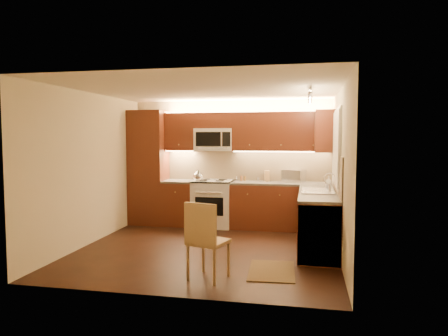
% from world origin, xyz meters
% --- Properties ---
extents(floor, '(4.00, 4.00, 0.01)m').
position_xyz_m(floor, '(0.00, 0.00, 0.00)').
color(floor, black).
rests_on(floor, ground).
extents(ceiling, '(4.00, 4.00, 0.01)m').
position_xyz_m(ceiling, '(0.00, 0.00, 2.50)').
color(ceiling, beige).
rests_on(ceiling, ground).
extents(wall_back, '(4.00, 0.01, 2.50)m').
position_xyz_m(wall_back, '(0.00, 2.00, 1.25)').
color(wall_back, '#C0B38C').
rests_on(wall_back, ground).
extents(wall_front, '(4.00, 0.01, 2.50)m').
position_xyz_m(wall_front, '(0.00, -2.00, 1.25)').
color(wall_front, '#C0B38C').
rests_on(wall_front, ground).
extents(wall_left, '(0.01, 4.00, 2.50)m').
position_xyz_m(wall_left, '(-2.00, 0.00, 1.25)').
color(wall_left, '#C0B38C').
rests_on(wall_left, ground).
extents(wall_right, '(0.01, 4.00, 2.50)m').
position_xyz_m(wall_right, '(2.00, 0.00, 1.25)').
color(wall_right, '#C0B38C').
rests_on(wall_right, ground).
extents(pantry, '(0.70, 0.60, 2.30)m').
position_xyz_m(pantry, '(-1.65, 1.70, 1.15)').
color(pantry, '#4A200F').
rests_on(pantry, floor).
extents(base_cab_back_left, '(0.62, 0.60, 0.86)m').
position_xyz_m(base_cab_back_left, '(-0.99, 1.70, 0.43)').
color(base_cab_back_left, '#4A200F').
rests_on(base_cab_back_left, floor).
extents(counter_back_left, '(0.62, 0.60, 0.04)m').
position_xyz_m(counter_back_left, '(-0.99, 1.70, 0.88)').
color(counter_back_left, '#363331').
rests_on(counter_back_left, base_cab_back_left).
extents(base_cab_back_right, '(1.92, 0.60, 0.86)m').
position_xyz_m(base_cab_back_right, '(1.04, 1.70, 0.43)').
color(base_cab_back_right, '#4A200F').
rests_on(base_cab_back_right, floor).
extents(counter_back_right, '(1.92, 0.60, 0.04)m').
position_xyz_m(counter_back_right, '(1.04, 1.70, 0.88)').
color(counter_back_right, '#363331').
rests_on(counter_back_right, base_cab_back_right).
extents(base_cab_right, '(0.60, 2.00, 0.86)m').
position_xyz_m(base_cab_right, '(1.70, 0.40, 0.43)').
color(base_cab_right, '#4A200F').
rests_on(base_cab_right, floor).
extents(counter_right, '(0.60, 2.00, 0.04)m').
position_xyz_m(counter_right, '(1.70, 0.40, 0.88)').
color(counter_right, '#363331').
rests_on(counter_right, base_cab_right).
extents(dishwasher, '(0.58, 0.60, 0.84)m').
position_xyz_m(dishwasher, '(1.70, -0.30, 0.43)').
color(dishwasher, silver).
rests_on(dishwasher, floor).
extents(backsplash_back, '(3.30, 0.02, 0.60)m').
position_xyz_m(backsplash_back, '(0.35, 1.99, 1.20)').
color(backsplash_back, tan).
rests_on(backsplash_back, wall_back).
extents(backsplash_right, '(0.02, 2.00, 0.60)m').
position_xyz_m(backsplash_right, '(1.99, 0.40, 1.20)').
color(backsplash_right, tan).
rests_on(backsplash_right, wall_right).
extents(upper_cab_back_left, '(0.62, 0.35, 0.75)m').
position_xyz_m(upper_cab_back_left, '(-0.99, 1.82, 1.88)').
color(upper_cab_back_left, '#4A200F').
rests_on(upper_cab_back_left, wall_back).
extents(upper_cab_back_right, '(1.92, 0.35, 0.75)m').
position_xyz_m(upper_cab_back_right, '(1.04, 1.82, 1.88)').
color(upper_cab_back_right, '#4A200F').
rests_on(upper_cab_back_right, wall_back).
extents(upper_cab_bridge, '(0.76, 0.35, 0.31)m').
position_xyz_m(upper_cab_bridge, '(-0.30, 1.82, 2.09)').
color(upper_cab_bridge, '#4A200F').
rests_on(upper_cab_bridge, wall_back).
extents(upper_cab_right_corner, '(0.35, 0.50, 0.75)m').
position_xyz_m(upper_cab_right_corner, '(1.82, 1.40, 1.88)').
color(upper_cab_right_corner, '#4A200F').
rests_on(upper_cab_right_corner, wall_right).
extents(stove, '(0.76, 0.65, 0.92)m').
position_xyz_m(stove, '(-0.30, 1.68, 0.46)').
color(stove, silver).
rests_on(stove, floor).
extents(microwave, '(0.76, 0.38, 0.44)m').
position_xyz_m(microwave, '(-0.30, 1.81, 1.72)').
color(microwave, silver).
rests_on(microwave, wall_back).
extents(window_frame, '(0.03, 1.44, 1.24)m').
position_xyz_m(window_frame, '(1.99, 0.55, 1.60)').
color(window_frame, silver).
rests_on(window_frame, wall_right).
extents(window_blinds, '(0.02, 1.36, 1.16)m').
position_xyz_m(window_blinds, '(1.97, 0.55, 1.60)').
color(window_blinds, silver).
rests_on(window_blinds, wall_right).
extents(sink, '(0.52, 0.86, 0.15)m').
position_xyz_m(sink, '(1.70, 0.55, 0.98)').
color(sink, silver).
rests_on(sink, counter_right).
extents(faucet, '(0.20, 0.04, 0.30)m').
position_xyz_m(faucet, '(1.88, 0.55, 1.05)').
color(faucet, silver).
rests_on(faucet, counter_right).
extents(track_light_bar, '(0.04, 1.20, 0.03)m').
position_xyz_m(track_light_bar, '(1.55, 0.40, 2.46)').
color(track_light_bar, silver).
rests_on(track_light_bar, ceiling).
extents(kettle, '(0.26, 0.26, 0.23)m').
position_xyz_m(kettle, '(-0.55, 1.47, 1.04)').
color(kettle, silver).
rests_on(kettle, stove).
extents(toaster_oven, '(0.48, 0.43, 0.24)m').
position_xyz_m(toaster_oven, '(1.27, 1.85, 1.02)').
color(toaster_oven, silver).
rests_on(toaster_oven, counter_back_right).
extents(knife_block, '(0.12, 0.16, 0.21)m').
position_xyz_m(knife_block, '(0.75, 1.88, 1.01)').
color(knife_block, '#9B6D46').
rests_on(knife_block, counter_back_right).
extents(spice_jar_a, '(0.06, 0.06, 0.08)m').
position_xyz_m(spice_jar_a, '(0.14, 1.94, 0.94)').
color(spice_jar_a, silver).
rests_on(spice_jar_a, counter_back_right).
extents(spice_jar_b, '(0.06, 0.06, 0.10)m').
position_xyz_m(spice_jar_b, '(0.30, 1.90, 0.95)').
color(spice_jar_b, brown).
rests_on(spice_jar_b, counter_back_right).
extents(spice_jar_c, '(0.05, 0.05, 0.09)m').
position_xyz_m(spice_jar_c, '(0.58, 1.81, 0.94)').
color(spice_jar_c, silver).
rests_on(spice_jar_c, counter_back_right).
extents(spice_jar_d, '(0.05, 0.05, 0.11)m').
position_xyz_m(spice_jar_d, '(0.24, 1.83, 0.95)').
color(spice_jar_d, brown).
rests_on(spice_jar_d, counter_back_right).
extents(soap_bottle, '(0.10, 0.11, 0.19)m').
position_xyz_m(soap_bottle, '(1.89, 1.08, 1.00)').
color(soap_bottle, '#ADADB1').
rests_on(soap_bottle, counter_right).
extents(rug, '(0.64, 0.92, 0.01)m').
position_xyz_m(rug, '(1.08, -0.90, 0.01)').
color(rug, black).
rests_on(rug, floor).
extents(dining_chair, '(0.54, 0.54, 0.98)m').
position_xyz_m(dining_chair, '(0.33, -1.33, 0.49)').
color(dining_chair, '#9B6D46').
rests_on(dining_chair, floor).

